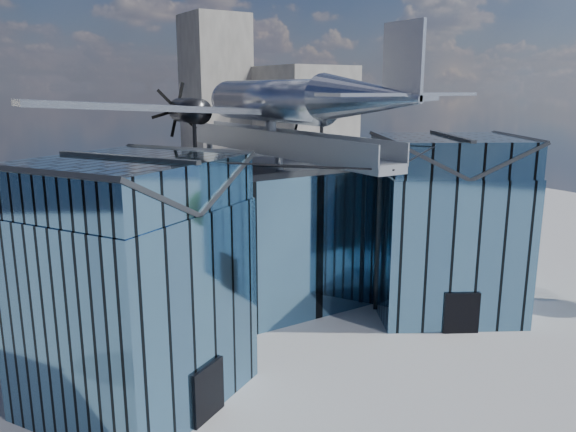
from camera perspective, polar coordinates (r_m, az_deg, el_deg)
ground_plane at (r=34.74m, az=1.82°, el=-12.29°), size 120.00×120.00×0.00m
museum at (r=37.54m, az=-3.14°, el=-1.38°), size 32.88×24.50×17.60m
bg_towers at (r=78.93m, az=-18.58°, el=8.78°), size 77.00×24.50×26.00m
tree_side_e at (r=53.72m, az=15.27°, el=0.46°), size 3.98×3.98×5.36m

